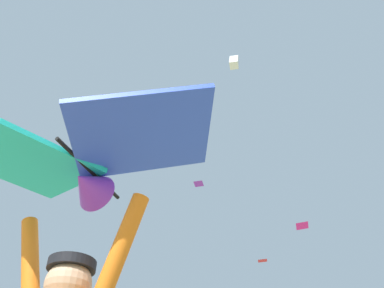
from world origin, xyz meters
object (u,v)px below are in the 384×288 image
(held_stunt_kite, at_px, (85,160))
(distant_kite_red_high_left, at_px, (262,260))
(distant_kite_purple_overhead_distant, at_px, (199,183))
(distant_kite_magenta_mid_left, at_px, (302,225))
(distant_kite_white_low_right, at_px, (234,63))

(held_stunt_kite, bearing_deg, distant_kite_red_high_left, 104.01)
(distant_kite_red_high_left, bearing_deg, distant_kite_purple_overhead_distant, -86.27)
(distant_kite_purple_overhead_distant, bearing_deg, distant_kite_magenta_mid_left, 43.89)
(distant_kite_purple_overhead_distant, distance_m, distant_kite_magenta_mid_left, 6.91)
(distant_kite_magenta_mid_left, relative_size, distant_kite_red_high_left, 0.93)
(distant_kite_red_high_left, bearing_deg, distant_kite_white_low_right, -75.10)
(held_stunt_kite, height_order, distant_kite_white_low_right, distant_kite_white_low_right)
(distant_kite_white_low_right, xyz_separation_m, distant_kite_red_high_left, (-5.57, 20.93, -1.81))
(distant_kite_magenta_mid_left, relative_size, distant_kite_white_low_right, 1.25)
(distant_kite_magenta_mid_left, xyz_separation_m, distant_kite_red_high_left, (-5.85, 11.09, 3.04))
(held_stunt_kite, relative_size, distant_kite_red_high_left, 1.58)
(held_stunt_kite, xyz_separation_m, distant_kite_magenta_mid_left, (-2.31, 21.59, 10.23))
(held_stunt_kite, distance_m, distant_kite_red_high_left, 36.20)
(distant_kite_magenta_mid_left, bearing_deg, distant_kite_red_high_left, 117.80)
(held_stunt_kite, xyz_separation_m, distant_kite_purple_overhead_distant, (-7.13, 16.95, 11.95))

